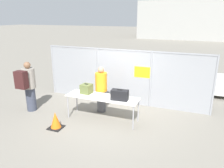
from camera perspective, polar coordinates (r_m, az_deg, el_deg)
ground_plane at (r=7.20m, az=-1.57°, el=-9.47°), size 120.00×120.00×0.00m
fence_section at (r=8.26m, az=2.93°, el=2.24°), size 6.40×0.07×2.08m
inspection_table at (r=6.98m, az=-2.55°, el=-3.74°), size 2.35×0.69×0.79m
suitcase_olive at (r=7.25m, az=-6.68°, el=-1.25°), size 0.36×0.35×0.33m
suitcase_black at (r=6.64m, az=2.02°, el=-2.89°), size 0.54×0.30×0.34m
traveler_hooded at (r=8.07m, az=-21.09°, el=-0.20°), size 0.44×0.68×1.77m
security_worker_near at (r=7.55m, az=-2.83°, el=-1.29°), size 0.40×0.40×1.62m
utility_trailer at (r=10.32m, az=20.72°, el=0.48°), size 3.82×2.25×0.76m
distant_hangar at (r=35.82m, az=22.19°, el=15.25°), size 17.06×8.28×5.25m
traffic_cone at (r=6.86m, az=-14.53°, el=-9.31°), size 0.41×0.41×0.51m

